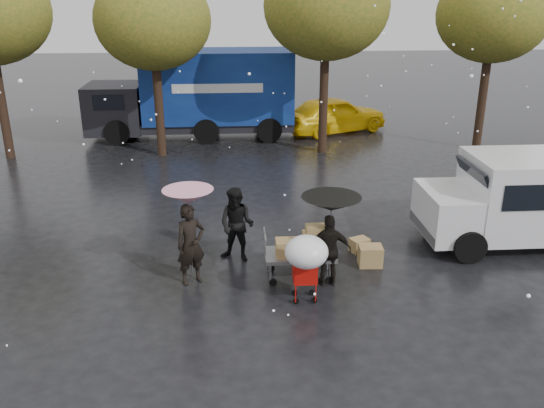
{
  "coord_description": "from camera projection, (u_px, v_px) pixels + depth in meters",
  "views": [
    {
      "loc": [
        -0.86,
        -10.91,
        5.94
      ],
      "look_at": [
        -0.03,
        1.0,
        1.38
      ],
      "focal_mm": 38.0,
      "sensor_mm": 36.0,
      "label": 1
    }
  ],
  "objects": [
    {
      "name": "person_middle",
      "position": [
        237.0,
        225.0,
        12.98
      ],
      "size": [
        1.03,
        0.93,
        1.73
      ],
      "primitive_type": "imported",
      "rotation": [
        0.0,
        0.0,
        -0.4
      ],
      "color": "black",
      "rests_on": "ground"
    },
    {
      "name": "box_ground_far",
      "position": [
        359.0,
        245.0,
        13.64
      ],
      "size": [
        0.52,
        0.47,
        0.33
      ],
      "primitive_type": "cube",
      "rotation": [
        0.0,
        0.0,
        0.41
      ],
      "color": "olive",
      "rests_on": "ground"
    },
    {
      "name": "white_van",
      "position": [
        532.0,
        198.0,
        13.77
      ],
      "size": [
        4.91,
        2.18,
        2.2
      ],
      "color": "silver",
      "rests_on": "ground"
    },
    {
      "name": "umbrella_black",
      "position": [
        331.0,
        204.0,
        11.55
      ],
      "size": [
        1.21,
        1.21,
        1.97
      ],
      "color": "#4C4C4C",
      "rests_on": "ground"
    },
    {
      "name": "blue_truck",
      "position": [
        198.0,
        94.0,
        23.4
      ],
      "size": [
        8.3,
        2.6,
        3.5
      ],
      "color": "navy",
      "rests_on": "ground"
    },
    {
      "name": "person_pink",
      "position": [
        191.0,
        244.0,
        11.98
      ],
      "size": [
        0.76,
        0.67,
        1.76
      ],
      "primitive_type": "imported",
      "rotation": [
        0.0,
        0.0,
        0.49
      ],
      "color": "black",
      "rests_on": "ground"
    },
    {
      "name": "tree_row",
      "position": [
        241.0,
        13.0,
        19.84
      ],
      "size": [
        21.6,
        4.4,
        7.12
      ],
      "color": "black",
      "rests_on": "ground"
    },
    {
      "name": "yellow_taxi",
      "position": [
        334.0,
        114.0,
        24.45
      ],
      "size": [
        4.89,
        3.52,
        1.55
      ],
      "primitive_type": "imported",
      "rotation": [
        0.0,
        0.0,
        1.99
      ],
      "color": "yellow",
      "rests_on": "ground"
    },
    {
      "name": "ground",
      "position": [
        277.0,
        280.0,
        12.34
      ],
      "size": [
        90.0,
        90.0,
        0.0
      ],
      "primitive_type": "plane",
      "color": "black",
      "rests_on": "ground"
    },
    {
      "name": "vendor_cart",
      "position": [
        304.0,
        247.0,
        12.2
      ],
      "size": [
        1.52,
        0.8,
        1.27
      ],
      "color": "slate",
      "rests_on": "ground"
    },
    {
      "name": "box_ground_near",
      "position": [
        370.0,
        256.0,
        12.93
      ],
      "size": [
        0.54,
        0.44,
        0.47
      ],
      "primitive_type": "cube",
      "rotation": [
        0.0,
        0.0,
        -0.06
      ],
      "color": "olive",
      "rests_on": "ground"
    },
    {
      "name": "person_black",
      "position": [
        329.0,
        251.0,
        11.92
      ],
      "size": [
        0.92,
        0.39,
        1.57
      ],
      "primitive_type": "imported",
      "rotation": [
        0.0,
        0.0,
        3.14
      ],
      "color": "black",
      "rests_on": "ground"
    },
    {
      "name": "umbrella_pink",
      "position": [
        188.0,
        197.0,
        11.6
      ],
      "size": [
        1.04,
        1.04,
        2.09
      ],
      "color": "#4C4C4C",
      "rests_on": "ground"
    },
    {
      "name": "shopping_cart",
      "position": [
        306.0,
        255.0,
        11.08
      ],
      "size": [
        0.84,
        0.84,
        1.46
      ],
      "color": "red",
      "rests_on": "ground"
    }
  ]
}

